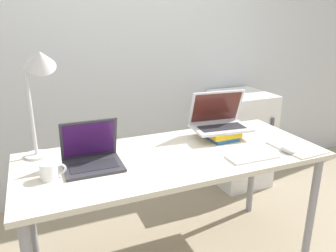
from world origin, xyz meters
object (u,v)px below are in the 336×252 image
(laptop_on_books, at_px, (219,121))
(mini_fridge, at_px, (239,139))
(laptop_left, at_px, (92,157))
(notepad, at_px, (297,147))
(mug, at_px, (50,171))
(mouse, at_px, (288,150))
(desk_lamp, at_px, (39,73))
(book_stack, at_px, (219,133))
(wireless_keyboard, at_px, (252,157))

(laptop_on_books, xyz_separation_m, mini_fridge, (0.64, 0.64, -0.44))
(laptop_left, distance_m, notepad, 1.24)
(mini_fridge, bearing_deg, mug, -154.01)
(laptop_on_books, distance_m, mug, 1.13)
(mouse, bearing_deg, desk_lamp, 159.70)
(mouse, height_order, notepad, mouse)
(laptop_left, height_order, book_stack, laptop_left)
(laptop_left, xyz_separation_m, desk_lamp, (-0.21, 0.22, 0.44))
(laptop_on_books, relative_size, mug, 3.07)
(desk_lamp, bearing_deg, laptop_on_books, -4.25)
(mouse, bearing_deg, laptop_on_books, 119.86)
(desk_lamp, xyz_separation_m, mini_fridge, (1.73, 0.56, -0.82))
(notepad, height_order, mini_fridge, mini_fridge)
(book_stack, xyz_separation_m, notepad, (0.35, -0.35, -0.03))
(mug, distance_m, desk_lamp, 0.53)
(laptop_on_books, bearing_deg, mug, -169.24)
(mouse, height_order, mug, mug)
(laptop_on_books, bearing_deg, desk_lamp, 175.75)
(mini_fridge, bearing_deg, wireless_keyboard, -122.21)
(desk_lamp, bearing_deg, mini_fridge, 17.93)
(book_stack, bearing_deg, mug, -170.61)
(laptop_left, relative_size, mug, 2.41)
(laptop_left, height_order, laptop_on_books, laptop_on_books)
(book_stack, height_order, notepad, book_stack)
(notepad, bearing_deg, laptop_left, 168.80)
(laptop_left, xyz_separation_m, notepad, (1.21, -0.24, -0.05))
(notepad, xyz_separation_m, mini_fridge, (0.31, 1.02, -0.34))
(laptop_on_books, distance_m, notepad, 0.51)
(laptop_on_books, bearing_deg, wireless_keyboard, -91.29)
(laptop_left, bearing_deg, mouse, -13.82)
(mouse, distance_m, notepad, 0.11)
(book_stack, relative_size, wireless_keyboard, 0.81)
(laptop_left, bearing_deg, notepad, -11.20)
(book_stack, distance_m, mug, 1.10)
(book_stack, bearing_deg, wireless_keyboard, -89.03)
(wireless_keyboard, bearing_deg, laptop_left, 163.69)
(wireless_keyboard, height_order, mini_fridge, mini_fridge)
(laptop_left, relative_size, desk_lamp, 0.48)
(wireless_keyboard, relative_size, desk_lamp, 0.47)
(mouse, xyz_separation_m, mug, (-1.34, 0.20, 0.03))
(book_stack, xyz_separation_m, desk_lamp, (-1.07, 0.11, 0.46))
(mouse, bearing_deg, laptop_left, 166.18)
(notepad, bearing_deg, mug, 173.46)
(laptop_left, relative_size, mouse, 3.03)
(book_stack, xyz_separation_m, wireless_keyboard, (0.01, -0.36, -0.02))
(notepad, xyz_separation_m, mug, (-1.44, 0.16, 0.04))
(wireless_keyboard, bearing_deg, mouse, -4.52)
(mug, distance_m, mini_fridge, 1.98)
(laptop_left, distance_m, mouse, 1.15)
(book_stack, relative_size, mini_fridge, 0.28)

